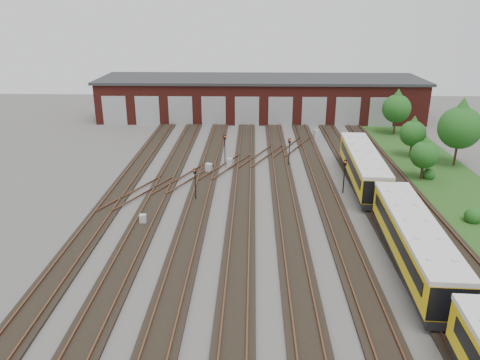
{
  "coord_description": "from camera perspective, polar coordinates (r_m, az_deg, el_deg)",
  "views": [
    {
      "loc": [
        -1.07,
        -35.17,
        16.96
      ],
      "look_at": [
        -2.22,
        5.01,
        2.0
      ],
      "focal_mm": 35.0,
      "sensor_mm": 36.0,
      "label": 1
    }
  ],
  "objects": [
    {
      "name": "track_network",
      "position": [
        39.54,
        2.79,
        -4.84
      ],
      "size": [
        30.4,
        70.0,
        0.33
      ],
      "color": "black",
      "rests_on": "ground"
    },
    {
      "name": "signal_mast_1",
      "position": [
        43.0,
        -5.49,
        -0.03
      ],
      "size": [
        0.27,
        0.25,
        3.14
      ],
      "rotation": [
        0.0,
        0.0,
        -0.14
      ],
      "color": "black",
      "rests_on": "ground"
    },
    {
      "name": "tree_2",
      "position": [
        56.99,
        25.32,
        6.35
      ],
      "size": [
        4.7,
        4.7,
        7.78
      ],
      "color": "#342017",
      "rests_on": "ground"
    },
    {
      "name": "bush_2",
      "position": [
        70.68,
        20.39,
        5.8
      ],
      "size": [
        1.32,
        1.32,
        1.32
      ],
      "primitive_type": "sphere",
      "color": "#154915",
      "rests_on": "ground"
    },
    {
      "name": "tree_3",
      "position": [
        51.47,
        21.6,
        3.23
      ],
      "size": [
        2.83,
        2.83,
        4.69
      ],
      "color": "#342017",
      "rests_on": "ground"
    },
    {
      "name": "relay_cabinet_4",
      "position": [
        44.9,
        17.89,
        -2.1
      ],
      "size": [
        0.74,
        0.66,
        1.04
      ],
      "primitive_type": "cube",
      "rotation": [
        0.0,
        0.0,
        -0.26
      ],
      "color": "#A8ABAD",
      "rests_on": "ground"
    },
    {
      "name": "signal_mast_2",
      "position": [
        52.61,
        6.03,
        3.83
      ],
      "size": [
        0.29,
        0.28,
        3.19
      ],
      "rotation": [
        0.0,
        0.0,
        0.38
      ],
      "color": "black",
      "rests_on": "ground"
    },
    {
      "name": "relay_cabinet_3",
      "position": [
        65.49,
        9.26,
        5.61
      ],
      "size": [
        0.76,
        0.7,
        1.04
      ],
      "primitive_type": "cube",
      "rotation": [
        0.0,
        0.0,
        0.34
      ],
      "color": "#A8ABAD",
      "rests_on": "ground"
    },
    {
      "name": "relay_cabinet_1",
      "position": [
        52.41,
        -1.25,
        2.11
      ],
      "size": [
        0.7,
        0.62,
        1.0
      ],
      "primitive_type": "cube",
      "rotation": [
        0.0,
        0.0,
        -0.22
      ],
      "color": "#A8ABAD",
      "rests_on": "ground"
    },
    {
      "name": "ground",
      "position": [
        39.06,
        3.05,
        -5.35
      ],
      "size": [
        120.0,
        120.0,
        0.0
      ],
      "primitive_type": "plane",
      "color": "#4C4946",
      "rests_on": "ground"
    },
    {
      "name": "bush_0",
      "position": [
        43.61,
        26.58,
        -3.74
      ],
      "size": [
        1.44,
        1.44,
        1.44
      ],
      "primitive_type": "sphere",
      "color": "#154915",
      "rests_on": "ground"
    },
    {
      "name": "bush_1",
      "position": [
        52.62,
        22.06,
        0.82
      ],
      "size": [
        1.31,
        1.31,
        1.31
      ],
      "primitive_type": "sphere",
      "color": "#154915",
      "rests_on": "ground"
    },
    {
      "name": "relay_cabinet_0",
      "position": [
        39.56,
        -11.74,
        -4.73
      ],
      "size": [
        0.53,
        0.44,
        0.88
      ],
      "primitive_type": "cube",
      "rotation": [
        0.0,
        0.0,
        0.01
      ],
      "color": "#A8ABAD",
      "rests_on": "ground"
    },
    {
      "name": "metro_train",
      "position": [
        34.3,
        20.43,
        -7.0
      ],
      "size": [
        3.45,
        47.11,
        3.1
      ],
      "rotation": [
        0.0,
        0.0,
        -0.05
      ],
      "color": "black",
      "rests_on": "ground"
    },
    {
      "name": "signal_mast_0",
      "position": [
        53.49,
        -1.86,
        4.27
      ],
      "size": [
        0.3,
        0.29,
        3.28
      ],
      "rotation": [
        0.0,
        0.0,
        0.35
      ],
      "color": "black",
      "rests_on": "ground"
    },
    {
      "name": "grass_verge",
      "position": [
        52.25,
        24.12,
        -0.35
      ],
      "size": [
        8.0,
        55.0,
        0.05
      ],
      "primitive_type": "cube",
      "color": "#204617",
      "rests_on": "ground"
    },
    {
      "name": "relay_cabinet_2",
      "position": [
        50.69,
        -3.82,
        1.45
      ],
      "size": [
        0.76,
        0.7,
        1.05
      ],
      "primitive_type": "cube",
      "rotation": [
        0.0,
        0.0,
        -0.33
      ],
      "color": "#A8ABAD",
      "rests_on": "ground"
    },
    {
      "name": "tree_0",
      "position": [
        68.81,
        18.59,
        8.63
      ],
      "size": [
        3.89,
        3.89,
        6.45
      ],
      "color": "#342017",
      "rests_on": "ground"
    },
    {
      "name": "maintenance_shed",
      "position": [
        76.4,
        2.44,
        10.03
      ],
      "size": [
        51.0,
        12.5,
        6.35
      ],
      "color": "#581B16",
      "rests_on": "ground"
    },
    {
      "name": "signal_mast_3",
      "position": [
        45.55,
        12.62,
        0.97
      ],
      "size": [
        0.31,
        0.29,
        3.38
      ],
      "rotation": [
        0.0,
        0.0,
        -0.2
      ],
      "color": "black",
      "rests_on": "ground"
    },
    {
      "name": "tree_1",
      "position": [
        58.94,
        20.36,
        5.68
      ],
      "size": [
        3.05,
        3.05,
        5.05
      ],
      "color": "#342017",
      "rests_on": "ground"
    }
  ]
}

